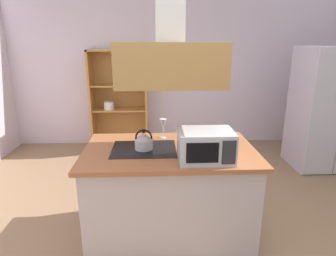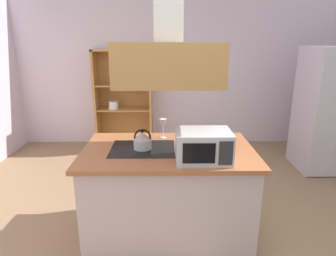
{
  "view_description": "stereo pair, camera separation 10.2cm",
  "coord_description": "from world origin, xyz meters",
  "px_view_note": "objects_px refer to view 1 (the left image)",
  "views": [
    {
      "loc": [
        -0.37,
        -2.41,
        1.87
      ],
      "look_at": [
        -0.24,
        0.51,
        1.0
      ],
      "focal_mm": 30.99,
      "sensor_mm": 36.0,
      "label": 1
    },
    {
      "loc": [
        -0.27,
        -2.41,
        1.87
      ],
      "look_at": [
        -0.24,
        0.51,
        1.0
      ],
      "focal_mm": 30.99,
      "sensor_mm": 36.0,
      "label": 2
    }
  ],
  "objects_px": {
    "kettle": "(144,141)",
    "microwave": "(206,145)",
    "refrigerator": "(327,109)",
    "cutting_board": "(214,140)",
    "dish_cabinet": "(120,105)",
    "wine_glass_on_counter": "(163,124)"
  },
  "relations": [
    {
      "from": "refrigerator",
      "to": "cutting_board",
      "type": "distance_m",
      "value": 2.4
    },
    {
      "from": "cutting_board",
      "to": "kettle",
      "type": "bearing_deg",
      "value": -164.54
    },
    {
      "from": "cutting_board",
      "to": "wine_glass_on_counter",
      "type": "distance_m",
      "value": 0.55
    },
    {
      "from": "refrigerator",
      "to": "wine_glass_on_counter",
      "type": "bearing_deg",
      "value": -153.62
    },
    {
      "from": "cutting_board",
      "to": "wine_glass_on_counter",
      "type": "bearing_deg",
      "value": 166.1
    },
    {
      "from": "dish_cabinet",
      "to": "microwave",
      "type": "relative_size",
      "value": 3.79
    },
    {
      "from": "refrigerator",
      "to": "cutting_board",
      "type": "relative_size",
      "value": 5.34
    },
    {
      "from": "kettle",
      "to": "microwave",
      "type": "bearing_deg",
      "value": -27.76
    },
    {
      "from": "cutting_board",
      "to": "wine_glass_on_counter",
      "type": "height_order",
      "value": "wine_glass_on_counter"
    },
    {
      "from": "microwave",
      "to": "wine_glass_on_counter",
      "type": "bearing_deg",
      "value": 119.61
    },
    {
      "from": "refrigerator",
      "to": "cutting_board",
      "type": "height_order",
      "value": "refrigerator"
    },
    {
      "from": "microwave",
      "to": "wine_glass_on_counter",
      "type": "distance_m",
      "value": 0.69
    },
    {
      "from": "refrigerator",
      "to": "microwave",
      "type": "height_order",
      "value": "refrigerator"
    },
    {
      "from": "kettle",
      "to": "microwave",
      "type": "relative_size",
      "value": 0.42
    },
    {
      "from": "cutting_board",
      "to": "wine_glass_on_counter",
      "type": "xyz_separation_m",
      "value": [
        -0.51,
        0.13,
        0.14
      ]
    },
    {
      "from": "dish_cabinet",
      "to": "microwave",
      "type": "height_order",
      "value": "dish_cabinet"
    },
    {
      "from": "dish_cabinet",
      "to": "wine_glass_on_counter",
      "type": "relative_size",
      "value": 8.47
    },
    {
      "from": "kettle",
      "to": "wine_glass_on_counter",
      "type": "xyz_separation_m",
      "value": [
        0.19,
        0.32,
        0.07
      ]
    },
    {
      "from": "dish_cabinet",
      "to": "kettle",
      "type": "height_order",
      "value": "dish_cabinet"
    },
    {
      "from": "dish_cabinet",
      "to": "cutting_board",
      "type": "distance_m",
      "value": 2.73
    },
    {
      "from": "dish_cabinet",
      "to": "kettle",
      "type": "bearing_deg",
      "value": -78.47
    },
    {
      "from": "wine_glass_on_counter",
      "to": "dish_cabinet",
      "type": "bearing_deg",
      "value": 107.51
    }
  ]
}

